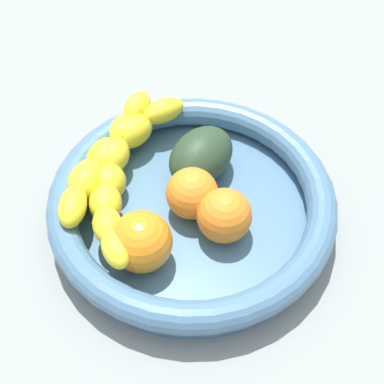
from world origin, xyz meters
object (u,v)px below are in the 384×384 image
object	(u,v)px
fruit_bowl	(192,205)
banana_draped_right	(112,156)
banana_draped_left	(114,176)
orange_mid_right	(224,216)
orange_mid_left	(141,242)
avocado_dark	(201,156)
orange_front	(192,191)

from	to	relation	value
fruit_bowl	banana_draped_right	xyz separation A→B (cm)	(7.99, -6.29, 2.14)
banana_draped_left	orange_mid_right	bearing A→B (deg)	148.32
fruit_bowl	banana_draped_right	world-z (taller)	banana_draped_right
orange_mid_left	avocado_dark	bearing A→B (deg)	-124.83
fruit_bowl	avocado_dark	bearing A→B (deg)	-108.41
banana_draped_right	orange_mid_right	distance (cm)	14.48
banana_draped_left	orange_front	xyz separation A→B (cm)	(-7.93, 2.93, -0.17)
orange_mid_left	orange_mid_right	xyz separation A→B (cm)	(-8.54, -2.23, -0.26)
fruit_bowl	banana_draped_right	bearing A→B (deg)	-38.23
orange_mid_left	avocado_dark	xyz separation A→B (cm)	(-7.40, -10.64, -0.28)
banana_draped_left	avocado_dark	world-z (taller)	avocado_dark
banana_draped_right	orange_mid_right	size ratio (longest dim) A/B	3.12
orange_mid_right	fruit_bowl	bearing A→B (deg)	-49.86
banana_draped_left	orange_front	size ratio (longest dim) A/B	4.44
banana_draped_left	banana_draped_right	xyz separation A→B (cm)	(0.09, -3.03, -0.01)
banana_draped_left	avocado_dark	bearing A→B (deg)	-169.36
orange_mid_right	avocado_dark	bearing A→B (deg)	-82.31
banana_draped_left	orange_mid_left	bearing A→B (deg)	103.84
orange_mid_left	avocado_dark	world-z (taller)	orange_mid_left
banana_draped_right	avocado_dark	size ratio (longest dim) A/B	2.12
orange_mid_left	orange_front	bearing A→B (deg)	-134.24
orange_front	avocado_dark	xyz separation A→B (cm)	(-1.65, -4.73, 0.05)
avocado_dark	banana_draped_right	bearing A→B (deg)	-7.23
banana_draped_right	orange_mid_right	world-z (taller)	orange_mid_right
orange_front	banana_draped_left	bearing A→B (deg)	-20.30
banana_draped_left	banana_draped_right	world-z (taller)	banana_draped_left
orange_mid_left	banana_draped_left	bearing A→B (deg)	-76.16
banana_draped_left	orange_front	world-z (taller)	orange_front
banana_draped_left	orange_mid_left	distance (cm)	9.10
banana_draped_left	orange_mid_right	distance (cm)	12.59
fruit_bowl	banana_draped_right	distance (cm)	10.39
banana_draped_right	avocado_dark	world-z (taller)	avocado_dark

